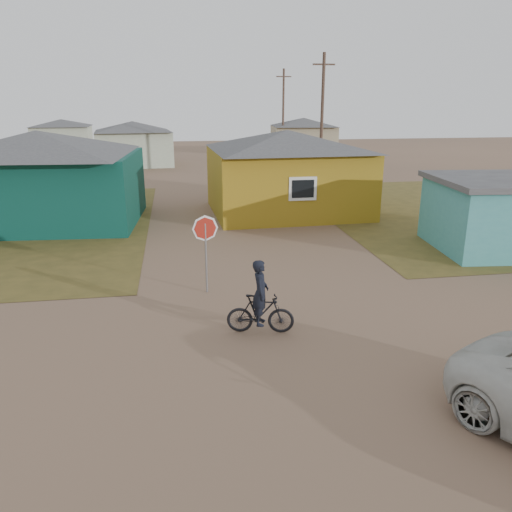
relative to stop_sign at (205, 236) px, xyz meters
The scene contains 10 objects.
ground 4.75m from the stop_sign, 62.65° to the right, with size 120.00×120.00×0.00m, color brown.
house_teal 11.52m from the stop_sign, 124.07° to the left, with size 8.93×7.08×4.00m.
house_yellow 11.03m from the stop_sign, 65.63° to the left, with size 7.72×6.76×3.90m.
house_pale_west 30.30m from the stop_sign, 97.49° to the left, with size 7.04×6.15×3.60m.
house_beige_east 38.00m from the stop_sign, 71.52° to the left, with size 6.95×6.05×3.60m.
house_pale_north 43.71m from the stop_sign, 105.87° to the left, with size 6.28×5.81×3.40m.
utility_pole_near 20.12m from the stop_sign, 64.65° to the left, with size 1.40×0.20×8.00m.
utility_pole_far 35.44m from the stop_sign, 74.33° to the left, with size 1.40×0.20×8.00m.
stop_sign is the anchor object (origin of this frame).
cyclist 3.14m from the stop_sign, 69.27° to the right, with size 1.62×0.76×1.77m.
Camera 1 is at (-2.81, -9.29, 5.18)m, focal length 35.00 mm.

